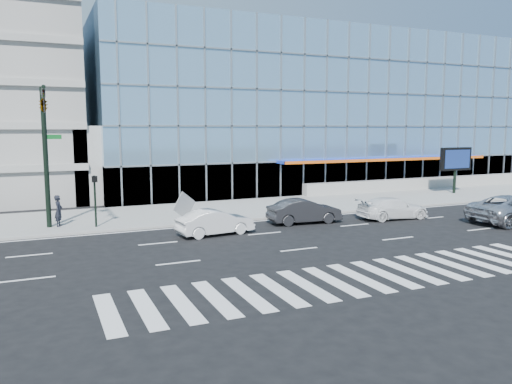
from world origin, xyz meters
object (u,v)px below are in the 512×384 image
Objects in this scene: traffic_signal at (44,122)px; white_suv at (393,208)px; white_sedan at (215,222)px; pedestrian at (59,211)px; tilted_panel at (184,206)px; dark_sedan at (304,211)px; ped_signal_post at (95,193)px; marquee_sign at (456,160)px.

traffic_signal is 1.68× the size of white_suv.
traffic_signal reaches higher than white_suv.
pedestrian is (-7.83, 5.20, 0.36)m from white_sedan.
white_suv is 13.41m from tilted_panel.
white_suv is at bearing -10.37° from traffic_signal.
white_sedan reaches higher than white_suv.
traffic_signal reaches higher than dark_sedan.
white_sedan is (-12.15, -0.00, 0.01)m from white_suv.
ped_signal_post is 0.66× the size of dark_sedan.
traffic_signal is 1.76× the size of dark_sedan.
marquee_sign is 25.76m from white_sedan.
traffic_signal reaches higher than marquee_sign.
dark_sedan is 14.60m from pedestrian.
white_suv is at bearing -88.31° from pedestrian.
white_sedan is at bearing 103.50° from dark_sedan.
tilted_panel reaches higher than white_sedan.
marquee_sign is at bearing -70.23° from pedestrian.
marquee_sign reaches higher than ped_signal_post.
tilted_panel is at bearing 68.99° from dark_sedan.
dark_sedan is at bearing -10.80° from traffic_signal.
ped_signal_post reaches higher than white_suv.
dark_sedan reaches higher than white_sedan.
traffic_signal is 21.56m from white_suv.
dark_sedan is at bearing -14.65° from ped_signal_post.
marquee_sign reaches higher than pedestrian.
marquee_sign is 14.59m from white_suv.
tilted_panel reaches higher than dark_sedan.
ped_signal_post is 1.64× the size of pedestrian.
marquee_sign is 0.84× the size of white_suv.
ped_signal_post is 7.32m from white_sedan.
marquee_sign reaches higher than white_sedan.
marquee_sign is 32.58m from pedestrian.
ped_signal_post is at bearing -174.29° from marquee_sign.
white_sedan is at bearing -163.75° from marquee_sign.
white_sedan is 6.23m from dark_sedan.
ped_signal_post is at bearing 79.75° from dark_sedan.
white_sedan is at bearing 94.21° from white_suv.
marquee_sign is 2.18× the size of pedestrian.
dark_sedan is (-6.00, 0.98, 0.06)m from white_suv.
white_sedan is 4.24m from tilted_panel.
tilted_panel is (5.29, 0.06, -1.08)m from ped_signal_post.
marquee_sign is 0.88× the size of dark_sedan.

